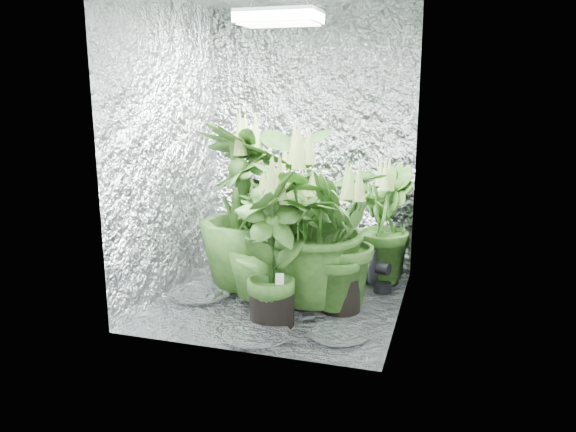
# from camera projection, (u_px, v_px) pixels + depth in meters

# --- Properties ---
(ground) EXTENTS (1.60, 1.60, 0.00)m
(ground) POSITION_uv_depth(u_px,v_px,m) (280.00, 299.00, 3.82)
(ground) COLOR silver
(ground) RESTS_ON ground
(walls) EXTENTS (1.62, 1.62, 2.00)m
(walls) POSITION_uv_depth(u_px,v_px,m) (280.00, 153.00, 3.60)
(walls) COLOR silver
(walls) RESTS_ON ground
(grow_lamp) EXTENTS (0.50, 0.30, 0.22)m
(grow_lamp) POSITION_uv_depth(u_px,v_px,m) (279.00, 17.00, 3.41)
(grow_lamp) COLOR gray
(grow_lamp) RESTS_ON ceiling
(plant_a) EXTENTS (1.01, 1.01, 1.01)m
(plant_a) POSITION_uv_depth(u_px,v_px,m) (288.00, 212.00, 4.28)
(plant_a) COLOR black
(plant_a) RESTS_ON ground
(plant_b) EXTENTS (0.58, 0.58, 0.89)m
(plant_b) POSITION_uv_depth(u_px,v_px,m) (306.00, 236.00, 3.90)
(plant_b) COLOR black
(plant_b) RESTS_ON ground
(plant_c) EXTENTS (0.50, 0.50, 0.93)m
(plant_c) POSITION_uv_depth(u_px,v_px,m) (384.00, 226.00, 4.07)
(plant_c) COLOR black
(plant_c) RESTS_ON ground
(plant_d) EXTENTS (0.83, 0.83, 1.26)m
(plant_d) POSITION_uv_depth(u_px,v_px,m) (244.00, 208.00, 3.92)
(plant_d) COLOR black
(plant_d) RESTS_ON ground
(plant_e) EXTENTS (1.02, 1.02, 1.20)m
(plant_e) POSITION_uv_depth(u_px,v_px,m) (306.00, 221.00, 3.62)
(plant_e) COLOR black
(plant_e) RESTS_ON ground
(plant_f) EXTENTS (0.60, 0.60, 1.03)m
(plant_f) POSITION_uv_depth(u_px,v_px,m) (272.00, 250.00, 3.32)
(plant_f) COLOR black
(plant_f) RESTS_ON ground
(plant_g) EXTENTS (0.49, 0.49, 0.98)m
(plant_g) POSITION_uv_depth(u_px,v_px,m) (342.00, 243.00, 3.54)
(plant_g) COLOR black
(plant_g) RESTS_ON ground
(plant_h) EXTENTS (0.64, 0.64, 0.90)m
(plant_h) POSITION_uv_depth(u_px,v_px,m) (261.00, 241.00, 3.74)
(plant_h) COLOR black
(plant_h) RESTS_ON ground
(circulation_fan) EXTENTS (0.16, 0.26, 0.31)m
(circulation_fan) POSITION_uv_depth(u_px,v_px,m) (380.00, 274.00, 3.94)
(circulation_fan) COLOR black
(circulation_fan) RESTS_ON ground
(plant_label) EXTENTS (0.05, 0.03, 0.08)m
(plant_label) POSITION_uv_depth(u_px,v_px,m) (280.00, 280.00, 3.31)
(plant_label) COLOR white
(plant_label) RESTS_ON plant_f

